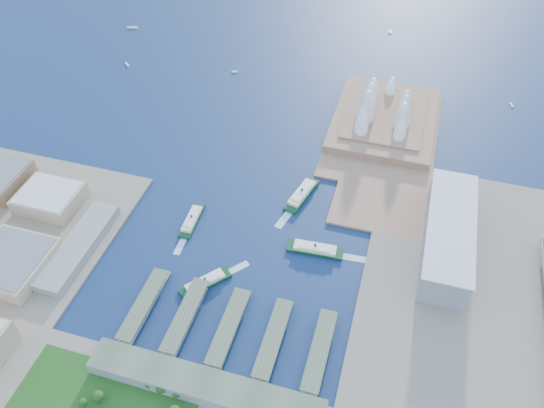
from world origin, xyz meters
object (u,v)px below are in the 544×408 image
(toaster_building, at_px, (448,235))
(ferry_c, at_px, (205,281))
(ferry_b, at_px, (302,193))
(ferry_a, at_px, (192,219))
(opera_house, at_px, (387,104))
(ferry_d, at_px, (315,248))

(toaster_building, bearing_deg, ferry_c, -152.93)
(ferry_b, bearing_deg, toaster_building, 1.47)
(toaster_building, height_order, ferry_b, toaster_building)
(ferry_c, bearing_deg, ferry_a, -18.88)
(opera_house, xyz_separation_m, toaster_building, (90.00, -200.00, -11.50))
(opera_house, xyz_separation_m, ferry_a, (-175.35, -238.27, -27.11))
(toaster_building, relative_size, ferry_a, 3.00)
(toaster_building, relative_size, ferry_c, 2.94)
(ferry_b, distance_m, ferry_d, 82.58)
(toaster_building, xyz_separation_m, ferry_d, (-127.54, -41.31, -14.99))
(opera_house, distance_m, ferry_a, 297.08)
(opera_house, height_order, toaster_building, opera_house)
(toaster_building, distance_m, ferry_b, 164.86)
(ferry_b, distance_m, ferry_c, 158.79)
(toaster_building, xyz_separation_m, ferry_a, (-265.35, -38.27, -15.61))
(opera_house, distance_m, toaster_building, 219.62)
(ferry_c, bearing_deg, ferry_d, -102.46)
(ferry_a, distance_m, ferry_d, 137.85)
(opera_house, height_order, ferry_c, opera_house)
(opera_house, bearing_deg, ferry_a, -126.35)
(opera_house, height_order, ferry_a, opera_house)
(opera_house, distance_m, ferry_b, 181.91)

